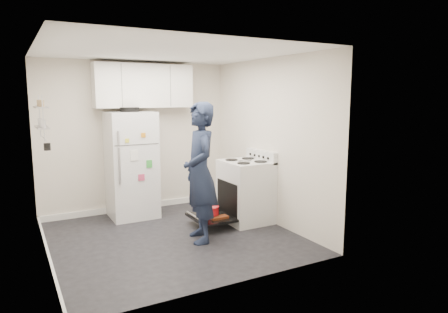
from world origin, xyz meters
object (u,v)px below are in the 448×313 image
person (200,173)px  electric_range (245,192)px  refrigerator (131,164)px  open_oven_door (210,214)px

person → electric_range: bearing=123.6°
electric_range → refrigerator: size_ratio=0.62×
refrigerator → person: size_ratio=0.95×
person → open_oven_door: bearing=150.1°
electric_range → open_oven_door: bearing=179.6°
open_oven_door → electric_range: bearing=-0.4°
electric_range → refrigerator: bearing=143.0°
refrigerator → person: person is taller
open_oven_door → refrigerator: (-0.85, 1.10, 0.66)m
electric_range → person: bearing=-156.4°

